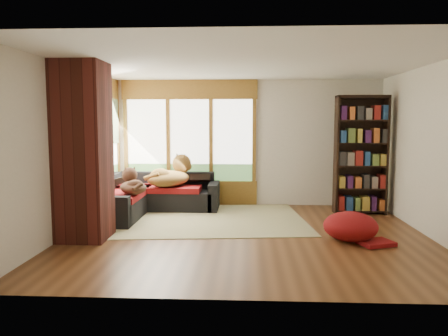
% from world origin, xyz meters
% --- Properties ---
extents(floor, '(5.50, 5.50, 0.00)m').
position_xyz_m(floor, '(0.00, 0.00, 0.00)').
color(floor, '#502D16').
rests_on(floor, ground).
extents(ceiling, '(5.50, 5.50, 0.00)m').
position_xyz_m(ceiling, '(0.00, 0.00, 2.60)').
color(ceiling, white).
extents(wall_back, '(5.50, 0.04, 2.60)m').
position_xyz_m(wall_back, '(0.00, 2.50, 1.30)').
color(wall_back, silver).
rests_on(wall_back, ground).
extents(wall_front, '(5.50, 0.04, 2.60)m').
position_xyz_m(wall_front, '(0.00, -2.50, 1.30)').
color(wall_front, silver).
rests_on(wall_front, ground).
extents(wall_left, '(0.04, 5.00, 2.60)m').
position_xyz_m(wall_left, '(-2.75, 0.00, 1.30)').
color(wall_left, silver).
rests_on(wall_left, ground).
extents(wall_right, '(0.04, 5.00, 2.60)m').
position_xyz_m(wall_right, '(2.75, 0.00, 1.30)').
color(wall_right, silver).
rests_on(wall_right, ground).
extents(windows_back, '(2.82, 0.10, 1.90)m').
position_xyz_m(windows_back, '(-1.20, 2.47, 1.35)').
color(windows_back, brown).
rests_on(windows_back, wall_back).
extents(windows_left, '(0.10, 2.62, 1.90)m').
position_xyz_m(windows_left, '(-2.72, 1.20, 1.35)').
color(windows_left, brown).
rests_on(windows_left, wall_left).
extents(roller_blind, '(0.03, 0.72, 0.90)m').
position_xyz_m(roller_blind, '(-2.69, 2.03, 1.75)').
color(roller_blind, '#667B56').
rests_on(roller_blind, wall_left).
extents(brick_chimney, '(0.70, 0.70, 2.60)m').
position_xyz_m(brick_chimney, '(-2.40, -0.35, 1.30)').
color(brick_chimney, '#471914').
rests_on(brick_chimney, ground).
extents(sectional_sofa, '(2.20, 2.20, 0.80)m').
position_xyz_m(sectional_sofa, '(-1.95, 1.70, 0.30)').
color(sectional_sofa, black).
rests_on(sectional_sofa, ground).
extents(area_rug, '(3.67, 2.95, 0.01)m').
position_xyz_m(area_rug, '(-0.71, 1.02, 0.01)').
color(area_rug, beige).
rests_on(area_rug, ground).
extents(bookshelf, '(0.95, 0.32, 2.23)m').
position_xyz_m(bookshelf, '(2.14, 1.70, 1.11)').
color(bookshelf, black).
rests_on(bookshelf, ground).
extents(pouf, '(0.80, 0.80, 0.42)m').
position_xyz_m(pouf, '(1.52, -0.26, 0.22)').
color(pouf, maroon).
rests_on(pouf, area_rug).
extents(dog_tan, '(1.06, 1.09, 0.54)m').
position_xyz_m(dog_tan, '(-1.47, 1.81, 0.81)').
color(dog_tan, brown).
rests_on(dog_tan, sectional_sofa).
extents(dog_brindle, '(0.70, 0.80, 0.39)m').
position_xyz_m(dog_brindle, '(-2.01, 0.88, 0.73)').
color(dog_brindle, black).
rests_on(dog_brindle, sectional_sofa).
extents(throw_pillows, '(1.98, 1.68, 0.45)m').
position_xyz_m(throw_pillows, '(-1.86, 1.75, 0.75)').
color(throw_pillows, black).
rests_on(throw_pillows, sectional_sofa).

